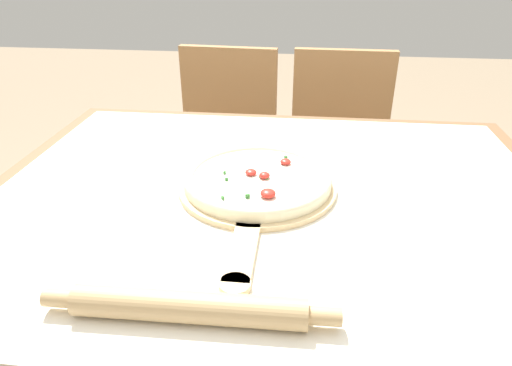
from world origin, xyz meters
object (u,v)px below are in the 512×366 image
(rolling_pin, at_px, (189,307))
(pizza, at_px, (258,179))
(pizza_peel, at_px, (256,191))
(chair_left, at_px, (225,148))
(chair_right, at_px, (338,153))

(rolling_pin, bearing_deg, pizza, 82.21)
(pizza_peel, relative_size, chair_left, 0.57)
(rolling_pin, bearing_deg, chair_right, 76.61)
(pizza, distance_m, rolling_pin, 0.39)
(pizza_peel, bearing_deg, pizza, 89.42)
(pizza_peel, relative_size, rolling_pin, 1.22)
(pizza_peel, xyz_separation_m, pizza, (0.00, 0.02, 0.02))
(chair_right, bearing_deg, rolling_pin, -102.10)
(chair_left, xyz_separation_m, chair_right, (0.45, 0.00, 0.00))
(pizza_peel, height_order, chair_left, chair_left)
(chair_left, bearing_deg, chair_right, 4.08)
(rolling_pin, bearing_deg, pizza_peel, 81.80)
(pizza, bearing_deg, chair_left, 105.15)
(chair_left, height_order, chair_right, same)
(pizza, bearing_deg, chair_right, 74.00)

